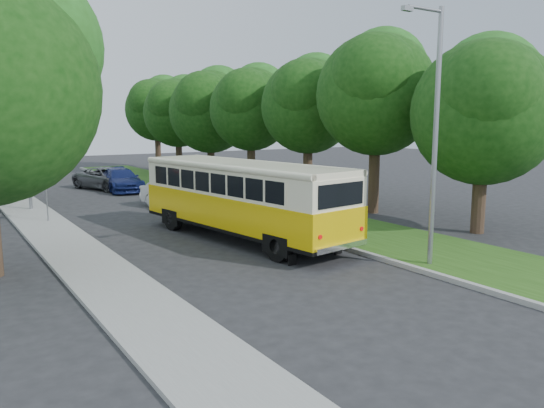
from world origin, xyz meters
TOP-DOWN VIEW (x-y plane):
  - ground at (0.00, 0.00)m, footprint 120.00×120.00m
  - curb at (3.60, 5.00)m, footprint 0.20×70.00m
  - grass_verge at (5.95, 5.00)m, footprint 4.50×70.00m
  - sidewalk at (-4.80, 5.00)m, footprint 2.20×70.00m
  - treeline at (3.15, 17.99)m, footprint 24.27×41.91m
  - lamppost_near at (4.21, -2.50)m, footprint 1.71×0.16m
  - lamppost_far at (-4.70, 16.00)m, footprint 1.71×0.16m
  - warning_sign at (-4.50, 11.98)m, footprint 0.56×0.10m
  - vintage_bus at (1.29, 4.27)m, footprint 4.09×10.73m
  - car_silver at (2.08, 11.23)m, footprint 2.34×4.43m
  - car_white at (2.21, 12.73)m, footprint 2.94×4.95m
  - car_blue at (1.78, 21.34)m, footprint 2.30×5.26m
  - car_grey at (1.34, 22.86)m, footprint 4.11×5.87m

SIDE VIEW (x-z plane):
  - ground at x=0.00m, z-range 0.00..0.00m
  - sidewalk at x=-4.80m, z-range 0.00..0.12m
  - grass_verge at x=5.95m, z-range 0.00..0.13m
  - curb at x=3.60m, z-range 0.00..0.15m
  - car_silver at x=2.08m, z-range 0.00..1.44m
  - car_grey at x=1.34m, z-range 0.00..1.49m
  - car_blue at x=1.78m, z-range 0.00..1.50m
  - car_white at x=2.21m, z-range 0.00..1.54m
  - vintage_bus at x=1.29m, z-range 0.00..3.11m
  - warning_sign at x=-4.50m, z-range 0.46..2.96m
  - lamppost_far at x=-4.70m, z-range 0.37..7.87m
  - lamppost_near at x=4.21m, z-range 0.37..8.37m
  - treeline at x=3.15m, z-range 1.20..10.66m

